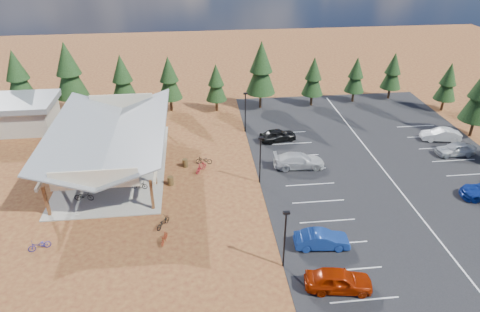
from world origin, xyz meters
TOP-DOWN VIEW (x-y plane):
  - ground at (0.00, 0.00)m, footprint 140.00×140.00m
  - asphalt_lot at (18.50, 3.00)m, footprint 27.00×44.00m
  - concrete_pad at (-10.00, 7.00)m, footprint 10.60×18.60m
  - bike_pavilion at (-10.00, 7.00)m, footprint 11.65×19.40m
  - outbuilding at (-24.00, 18.00)m, footprint 11.00×7.00m
  - lamp_post_0 at (5.00, -10.00)m, footprint 0.50×0.25m
  - lamp_post_1 at (5.00, 2.00)m, footprint 0.50×0.25m
  - lamp_post_2 at (5.00, 14.00)m, footprint 0.50×0.25m
  - trash_bin_0 at (-3.94, 2.60)m, footprint 0.60×0.60m
  - trash_bin_1 at (-2.48, 6.02)m, footprint 0.60×0.60m
  - pine_0 at (-24.00, 22.67)m, footprint 3.83×3.83m
  - pine_1 at (-17.38, 22.49)m, footprint 4.21×4.21m
  - pine_2 at (-10.48, 21.62)m, footprint 3.50×3.50m
  - pine_3 at (-4.38, 21.75)m, footprint 3.31×3.31m
  - pine_4 at (1.88, 21.08)m, footprint 2.86×2.86m
  - pine_5 at (8.04, 21.40)m, footprint 4.06×4.06m
  - pine_6 at (15.43, 21.50)m, footprint 3.01×3.01m
  - pine_7 at (21.83, 22.26)m, footprint 2.83×2.83m
  - pine_8 at (27.54, 22.85)m, footprint 2.97×2.97m
  - pine_13 at (33.07, 17.73)m, footprint 2.91×2.91m
  - bike_0 at (-11.94, 0.56)m, footprint 1.90×0.84m
  - bike_1 at (-12.33, 2.79)m, footprint 1.52×0.70m
  - bike_2 at (-10.92, 9.42)m, footprint 1.97×1.03m
  - bike_3 at (-12.43, 14.80)m, footprint 1.69×0.81m
  - bike_4 at (-6.94, 2.04)m, footprint 1.65×0.82m
  - bike_5 at (-9.10, 3.28)m, footprint 1.82×0.64m
  - bike_6 at (-8.89, 7.08)m, footprint 1.75×0.62m
  - bike_7 at (-7.26, 14.80)m, footprint 1.65×0.63m
  - bike_10 at (-14.13, -6.00)m, footprint 1.85×1.22m
  - bike_11 at (-4.18, -6.23)m, footprint 0.82×1.57m
  - bike_12 at (-4.39, -4.12)m, footprint 1.46×1.82m
  - bike_15 at (-0.81, 4.79)m, footprint 1.50×1.80m
  - bike_16 at (-0.46, 6.36)m, footprint 1.85×0.87m
  - car_0 at (8.44, -12.74)m, footprint 5.03×2.61m
  - car_1 at (8.50, -8.22)m, footprint 4.56×1.90m
  - car_3 at (9.63, 4.54)m, footprint 5.54×2.52m
  - car_4 at (8.55, 10.92)m, footprint 4.67×2.62m
  - car_8 at (27.76, 5.24)m, footprint 4.37×1.79m
  - car_9 at (27.98, 8.86)m, footprint 4.71×2.34m

SIDE VIEW (x-z plane):
  - ground at x=0.00m, z-range 0.00..0.00m
  - asphalt_lot at x=18.50m, z-range 0.00..0.04m
  - concrete_pad at x=-10.00m, z-range 0.00..0.10m
  - trash_bin_0 at x=-3.94m, z-range 0.00..0.90m
  - trash_bin_1 at x=-2.48m, z-range 0.00..0.90m
  - bike_11 at x=-4.18m, z-range 0.00..0.91m
  - bike_10 at x=-14.13m, z-range 0.00..0.92m
  - bike_12 at x=-4.39m, z-range 0.00..0.93m
  - bike_16 at x=-0.46m, z-range 0.00..0.93m
  - bike_4 at x=-6.94m, z-range 0.10..0.93m
  - bike_1 at x=-12.33m, z-range 0.10..0.98m
  - bike_15 at x=-0.81m, z-range 0.00..1.11m
  - bike_6 at x=-8.89m, z-range 0.10..1.01m
  - bike_0 at x=-11.94m, z-range 0.10..1.07m
  - bike_7 at x=-7.26m, z-range 0.10..1.07m
  - bike_3 at x=-12.43m, z-range 0.10..1.08m
  - bike_2 at x=-10.92m, z-range 0.10..1.09m
  - bike_5 at x=-9.10m, z-range 0.10..1.17m
  - car_1 at x=8.50m, z-range 0.04..1.50m
  - car_9 at x=27.98m, z-range 0.04..1.52m
  - car_8 at x=27.76m, z-range 0.04..1.53m
  - car_4 at x=8.55m, z-range 0.04..1.54m
  - car_3 at x=9.63m, z-range 0.04..1.61m
  - car_0 at x=8.44m, z-range 0.04..1.68m
  - outbuilding at x=-24.00m, z-range 0.08..3.98m
  - lamp_post_0 at x=5.00m, z-range 0.41..5.55m
  - lamp_post_1 at x=5.00m, z-range 0.41..5.55m
  - lamp_post_2 at x=5.00m, z-range 0.41..5.55m
  - bike_pavilion at x=-10.00m, z-range 1.34..6.31m
  - pine_7 at x=21.83m, z-range 0.72..7.33m
  - pine_4 at x=1.88m, z-range 0.73..7.39m
  - pine_13 at x=33.07m, z-range 0.74..7.52m
  - pine_8 at x=27.54m, z-range 0.76..7.67m
  - pine_6 at x=15.43m, z-range 0.77..7.79m
  - pine_3 at x=-4.38m, z-range 0.85..8.55m
  - pine_2 at x=-10.48m, z-range 0.90..9.05m
  - pine_0 at x=-24.00m, z-range 0.99..9.91m
  - pine_5 at x=8.04m, z-range 1.05..10.50m
  - pine_1 at x=-17.38m, z-range 1.09..10.88m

